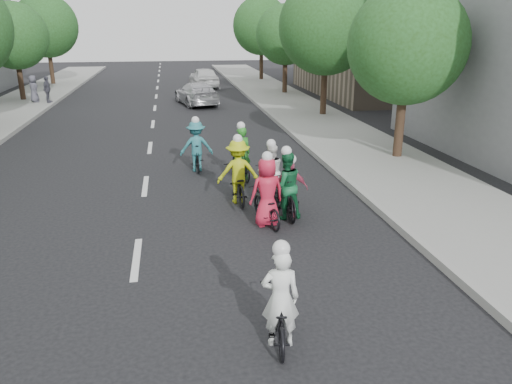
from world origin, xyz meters
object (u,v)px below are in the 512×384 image
object	(u,v)px
cyclist_0	(279,310)
spectator_1	(47,89)
cyclist_5	(241,159)
follow_car_lead	(196,94)
cyclist_1	(285,191)
cyclist_6	(270,177)
cyclist_7	(196,150)
cyclist_2	(238,177)
follow_car_trail	(204,77)
cyclist_4	(267,199)
cyclist_3	(290,193)
spectator_2	(34,89)

from	to	relation	value
cyclist_0	spectator_1	world-z (taller)	spectator_1
cyclist_5	follow_car_lead	world-z (taller)	cyclist_5
cyclist_1	cyclist_6	xyz separation A→B (m)	(-0.06, 1.55, -0.10)
cyclist_5	cyclist_6	xyz separation A→B (m)	(0.55, -1.91, -0.05)
cyclist_5	cyclist_7	size ratio (longest dim) A/B	1.01
cyclist_0	cyclist_2	xyz separation A→B (m)	(0.26, 6.42, 0.15)
follow_car_trail	spectator_1	bearing A→B (deg)	30.69
cyclist_1	spectator_1	bearing A→B (deg)	-69.72
spectator_1	cyclist_0	bearing A→B (deg)	-152.14
cyclist_4	cyclist_5	size ratio (longest dim) A/B	1.01
cyclist_4	follow_car_lead	world-z (taller)	cyclist_4
spectator_1	cyclist_1	bearing A→B (deg)	-144.99
cyclist_6	follow_car_lead	distance (m)	17.57
cyclist_2	follow_car_trail	distance (m)	26.46
cyclist_4	cyclist_3	bearing A→B (deg)	-157.19
cyclist_0	cyclist_4	world-z (taller)	cyclist_4
cyclist_5	spectator_2	size ratio (longest dim) A/B	1.14
cyclist_7	follow_car_trail	xyz separation A→B (m)	(1.92, 23.16, 0.05)
spectator_2	cyclist_1	bearing A→B (deg)	-173.34
follow_car_lead	spectator_1	distance (m)	8.89
cyclist_2	cyclist_4	xyz separation A→B (m)	(0.45, -1.74, -0.06)
cyclist_0	cyclist_1	xyz separation A→B (m)	(1.26, 5.08, 0.15)
follow_car_lead	cyclist_1	bearing A→B (deg)	81.42
cyclist_4	follow_car_trail	world-z (taller)	cyclist_4
cyclist_4	follow_car_lead	bearing A→B (deg)	-99.34
cyclist_1	cyclist_6	world-z (taller)	cyclist_1
cyclist_2	spectator_1	distance (m)	21.02
cyclist_0	follow_car_trail	distance (m)	32.89
cyclist_7	follow_car_lead	distance (m)	14.48
cyclist_3	cyclist_7	size ratio (longest dim) A/B	0.96
cyclist_1	cyclist_5	world-z (taller)	cyclist_1
cyclist_0	follow_car_lead	size ratio (longest dim) A/B	0.37
cyclist_3	spectator_2	xyz separation A→B (m)	(-10.86, 20.71, 0.34)
cyclist_0	cyclist_3	bearing A→B (deg)	-97.44
follow_car_trail	cyclist_5	bearing A→B (deg)	82.40
cyclist_5	cyclist_4	bearing A→B (deg)	81.59
cyclist_1	spectator_1	size ratio (longest dim) A/B	1.17
cyclist_5	follow_car_trail	distance (m)	24.34
cyclist_6	follow_car_lead	bearing A→B (deg)	-96.93
follow_car_lead	cyclist_5	bearing A→B (deg)	79.88
cyclist_1	spectator_2	size ratio (longest dim) A/B	1.16
cyclist_0	cyclist_6	size ratio (longest dim) A/B	1.02
cyclist_0	cyclist_1	world-z (taller)	cyclist_1
cyclist_0	follow_car_lead	world-z (taller)	cyclist_0
cyclist_4	cyclist_2	bearing A→B (deg)	-86.38
follow_car_lead	spectator_1	bearing A→B (deg)	-20.31
cyclist_1	follow_car_trail	size ratio (longest dim) A/B	0.41
cyclist_0	cyclist_5	world-z (taller)	cyclist_5
cyclist_2	cyclist_4	distance (m)	1.80
cyclist_0	cyclist_5	distance (m)	8.56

